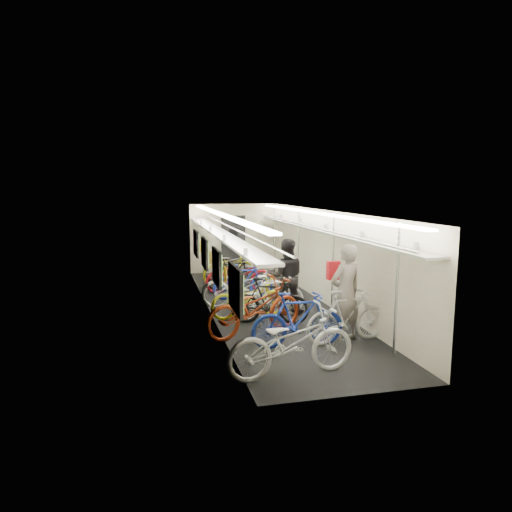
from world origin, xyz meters
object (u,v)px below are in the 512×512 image
passenger_near (346,293)px  passenger_mid (286,277)px  backpack (333,270)px  bicycle_0 (292,342)px  bicycle_1 (298,320)px

passenger_near → passenger_mid: passenger_near is taller
passenger_near → backpack: bearing=-107.2°
bicycle_0 → backpack: backpack is taller
backpack → bicycle_1: bearing=-141.0°
bicycle_0 → bicycle_1: bicycle_0 is taller
bicycle_1 → passenger_near: size_ratio=0.93×
backpack → passenger_near: bearing=-89.2°
bicycle_1 → passenger_near: passenger_near is taller
bicycle_0 → passenger_near: 2.12m
passenger_mid → bicycle_1: bearing=92.3°
bicycle_0 → backpack: size_ratio=5.60×
bicycle_0 → bicycle_1: bearing=-28.8°
passenger_near → bicycle_0: bearing=25.2°
bicycle_1 → backpack: bearing=-50.3°
passenger_mid → passenger_near: bearing=118.6°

